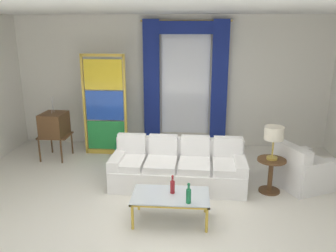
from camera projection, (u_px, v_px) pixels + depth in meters
ground_plane at (159, 204)px, 5.54m from camera, size 16.00×16.00×0.00m
wall_rear at (171, 82)px, 8.06m from camera, size 8.00×0.12×3.00m
ceiling_slab at (162, 8)px, 5.47m from camera, size 8.00×7.60×0.04m
curtained_window at (185, 73)px, 7.81m from camera, size 2.00×0.17×2.70m
couch_white_long at (178, 168)px, 6.18m from camera, size 2.36×0.99×0.86m
coffee_table at (171, 197)px, 4.99m from camera, size 1.11×0.62×0.41m
bottle_blue_decanter at (172, 186)px, 5.00m from camera, size 0.07×0.07×0.28m
bottle_crystal_tall at (189, 195)px, 4.72m from camera, size 0.07×0.07×0.30m
vintage_tv at (54, 125)px, 7.32m from camera, size 0.62×0.62×1.35m
armchair_white at (301, 171)px, 6.08m from camera, size 1.09×1.08×0.80m
stained_glass_divider at (105, 108)px, 7.47m from camera, size 0.95×0.05×2.20m
peacock_figurine at (123, 149)px, 7.38m from camera, size 0.44×0.60×0.50m
round_side_table at (271, 172)px, 5.88m from camera, size 0.48×0.48×0.59m
table_lamp_brass at (274, 135)px, 5.69m from camera, size 0.32×0.32×0.57m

